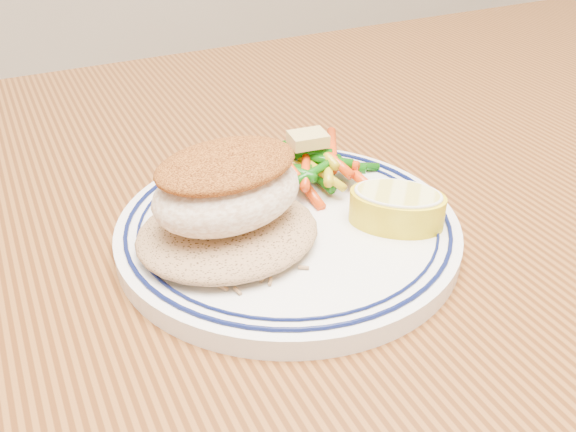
% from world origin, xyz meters
% --- Properties ---
extents(dining_table, '(1.50, 0.90, 0.75)m').
position_xyz_m(dining_table, '(0.00, 0.00, 0.65)').
color(dining_table, '#542B10').
rests_on(dining_table, ground).
extents(plate, '(0.24, 0.24, 0.02)m').
position_xyz_m(plate, '(-0.01, 0.01, 0.76)').
color(plate, white).
rests_on(plate, dining_table).
extents(rice_pilaf, '(0.12, 0.11, 0.02)m').
position_xyz_m(rice_pilaf, '(-0.06, 0.00, 0.78)').
color(rice_pilaf, '#A17950').
rests_on(rice_pilaf, plate).
extents(fish_fillet, '(0.11, 0.09, 0.05)m').
position_xyz_m(fish_fillet, '(-0.06, 0.01, 0.81)').
color(fish_fillet, white).
rests_on(fish_fillet, rice_pilaf).
extents(vegetable_pile, '(0.11, 0.10, 0.03)m').
position_xyz_m(vegetable_pile, '(0.03, 0.06, 0.78)').
color(vegetable_pile, '#0E530A').
rests_on(vegetable_pile, plate).
extents(butter_pat, '(0.03, 0.02, 0.01)m').
position_xyz_m(butter_pat, '(0.03, 0.06, 0.80)').
color(butter_pat, '#D5BB68').
rests_on(butter_pat, vegetable_pile).
extents(lemon_wedge, '(0.09, 0.09, 0.03)m').
position_xyz_m(lemon_wedge, '(0.06, -0.02, 0.78)').
color(lemon_wedge, yellow).
rests_on(lemon_wedge, plate).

